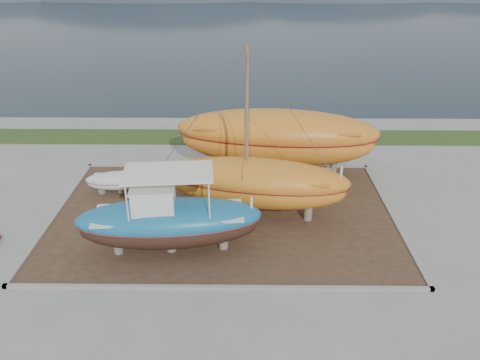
# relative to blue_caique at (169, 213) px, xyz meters

# --- Properties ---
(ground) EXTENTS (140.00, 140.00, 0.00)m
(ground) POSITION_rel_blue_caique_xyz_m (2.35, -0.64, -2.13)
(ground) COLOR gray
(ground) RESTS_ON ground
(dirt_patch) EXTENTS (18.00, 12.00, 0.06)m
(dirt_patch) POSITION_rel_blue_caique_xyz_m (2.35, 3.36, -2.10)
(dirt_patch) COLOR #422D1E
(dirt_patch) RESTS_ON ground
(curb_frame) EXTENTS (18.60, 12.60, 0.15)m
(curb_frame) POSITION_rel_blue_caique_xyz_m (2.35, 3.36, -2.06)
(curb_frame) COLOR gray
(curb_frame) RESTS_ON ground
(grass_strip) EXTENTS (44.00, 3.00, 0.08)m
(grass_strip) POSITION_rel_blue_caique_xyz_m (2.35, 14.86, -2.09)
(grass_strip) COLOR #284219
(grass_strip) RESTS_ON ground
(sea) EXTENTS (260.00, 100.00, 0.04)m
(sea) POSITION_rel_blue_caique_xyz_m (2.35, 69.36, -2.13)
(sea) COLOR #182731
(sea) RESTS_ON ground
(blue_caique) EXTENTS (8.83, 3.47, 4.15)m
(blue_caique) POSITION_rel_blue_caique_xyz_m (0.00, 0.00, 0.00)
(blue_caique) COLOR #196B9B
(blue_caique) RESTS_ON dirt_patch
(white_dinghy) EXTENTS (4.14, 1.87, 1.21)m
(white_dinghy) POSITION_rel_blue_caique_xyz_m (-3.76, 5.87, -1.47)
(white_dinghy) COLOR white
(white_dinghy) RESTS_ON dirt_patch
(orange_sailboat) EXTENTS (10.10, 4.42, 8.95)m
(orange_sailboat) POSITION_rel_blue_caique_xyz_m (4.06, 3.35, 2.40)
(orange_sailboat) COLOR orange
(orange_sailboat) RESTS_ON dirt_patch
(orange_bare_hull) EXTENTS (12.71, 4.90, 4.07)m
(orange_bare_hull) POSITION_rel_blue_caique_xyz_m (5.47, 8.49, -0.04)
(orange_bare_hull) COLOR orange
(orange_bare_hull) RESTS_ON dirt_patch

